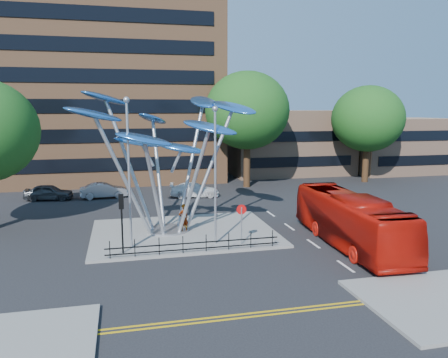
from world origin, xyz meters
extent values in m
plane|color=black|center=(0.00, 0.00, 0.00)|extent=(120.00, 120.00, 0.00)
cube|color=slate|center=(-1.00, 6.00, 0.07)|extent=(12.00, 9.00, 0.15)
cube|color=gold|center=(0.00, -6.00, 0.01)|extent=(40.00, 0.12, 0.01)
cube|color=gold|center=(0.00, -6.30, 0.01)|extent=(40.00, 0.12, 0.01)
cube|color=#8E5E3E|center=(-6.00, 32.00, 15.00)|extent=(25.00, 15.00, 30.00)
cube|color=tan|center=(16.00, 30.00, 4.00)|extent=(15.00, 8.00, 8.00)
cube|color=tan|center=(30.00, 28.00, 3.50)|extent=(12.00, 8.00, 7.00)
cylinder|color=black|center=(8.00, 22.00, 2.86)|extent=(0.70, 0.70, 5.72)
ellipsoid|color=#124112|center=(8.00, 22.00, 8.06)|extent=(8.80, 8.80, 8.10)
cylinder|color=black|center=(22.00, 22.00, 2.53)|extent=(0.70, 0.70, 5.06)
ellipsoid|color=#124112|center=(22.00, 22.00, 7.13)|extent=(8.00, 8.00, 7.36)
cylinder|color=#9EA0A5|center=(-2.00, 6.50, 0.21)|extent=(2.80, 2.80, 0.12)
cylinder|color=#9EA0A5|center=(-3.20, 5.90, 4.05)|extent=(0.24, 0.24, 7.80)
ellipsoid|color=#317AD6|center=(-6.40, 4.90, 7.95)|extent=(3.92, 2.95, 1.39)
cylinder|color=#9EA0A5|center=(-2.40, 5.50, 3.35)|extent=(0.24, 0.24, 6.40)
ellipsoid|color=#317AD6|center=(-3.60, 3.30, 6.55)|extent=(3.47, 1.78, 1.31)
cylinder|color=#9EA0A5|center=(-1.40, 5.70, 3.65)|extent=(0.24, 0.24, 7.00)
ellipsoid|color=#317AD6|center=(0.40, 4.10, 7.15)|extent=(3.81, 3.11, 1.36)
cylinder|color=#9EA0A5|center=(-0.80, 6.50, 4.25)|extent=(0.24, 0.24, 8.20)
ellipsoid|color=#317AD6|center=(2.60, 6.90, 8.35)|extent=(3.52, 4.06, 1.44)
cylinder|color=#9EA0A5|center=(-1.20, 7.40, 4.45)|extent=(0.24, 0.24, 8.60)
ellipsoid|color=#317AD6|center=(1.00, 9.40, 8.75)|extent=(2.21, 3.79, 1.39)
cylinder|color=#9EA0A5|center=(-2.20, 7.50, 3.85)|extent=(0.24, 0.24, 7.40)
ellipsoid|color=#317AD6|center=(-2.60, 10.10, 7.55)|extent=(3.02, 3.71, 1.34)
cylinder|color=#9EA0A5|center=(-3.00, 6.90, 4.55)|extent=(0.24, 0.24, 8.80)
ellipsoid|color=#317AD6|center=(-5.80, 8.30, 8.95)|extent=(3.88, 3.60, 1.42)
ellipsoid|color=#317AD6|center=(-3.80, 6.70, 6.15)|extent=(3.40, 1.96, 1.13)
ellipsoid|color=#317AD6|center=(-1.10, 6.10, 5.75)|extent=(3.39, 2.16, 1.11)
cylinder|color=#9EA0A5|center=(-4.50, 3.50, 4.40)|extent=(0.14, 0.14, 8.50)
sphere|color=#9EA0A5|center=(-4.50, 3.50, 8.77)|extent=(0.36, 0.36, 0.36)
cylinder|color=#9EA0A5|center=(0.50, 3.00, 4.15)|extent=(0.14, 0.14, 8.00)
sphere|color=#9EA0A5|center=(0.50, 3.00, 8.27)|extent=(0.36, 0.36, 0.36)
cylinder|color=black|center=(-5.00, 2.50, 1.75)|extent=(0.10, 0.10, 3.20)
cube|color=black|center=(-5.00, 2.50, 3.15)|extent=(0.28, 0.18, 0.85)
sphere|color=#FF0C0C|center=(-5.00, 2.50, 3.43)|extent=(0.18, 0.18, 0.18)
cylinder|color=#9EA0A5|center=(2.00, 2.50, 1.30)|extent=(0.08, 0.08, 2.30)
cylinder|color=red|center=(2.00, 2.53, 2.30)|extent=(0.60, 0.04, 0.60)
cube|color=white|center=(2.00, 2.55, 2.30)|extent=(0.42, 0.03, 0.10)
cylinder|color=black|center=(-5.70, 1.70, 0.65)|extent=(0.05, 0.05, 1.00)
cylinder|color=black|center=(-4.36, 1.70, 0.65)|extent=(0.05, 0.05, 1.00)
cylinder|color=black|center=(-3.01, 1.70, 0.65)|extent=(0.05, 0.05, 1.00)
cylinder|color=black|center=(-1.67, 1.70, 0.65)|extent=(0.05, 0.05, 1.00)
cylinder|color=black|center=(-0.33, 1.70, 0.65)|extent=(0.05, 0.05, 1.00)
cylinder|color=black|center=(1.01, 1.70, 0.65)|extent=(0.05, 0.05, 1.00)
cylinder|color=black|center=(2.36, 1.70, 0.65)|extent=(0.05, 0.05, 1.00)
cylinder|color=black|center=(3.70, 1.70, 0.65)|extent=(0.05, 0.05, 1.00)
cube|color=black|center=(-1.00, 1.70, 0.70)|extent=(10.00, 0.06, 0.06)
cube|color=black|center=(-1.00, 1.70, 0.35)|extent=(10.00, 0.06, 0.06)
imported|color=#B11108|center=(8.50, 1.27, 1.59)|extent=(3.16, 11.51, 3.18)
imported|color=gray|center=(-1.05, 5.80, 1.11)|extent=(0.83, 0.70, 1.93)
imported|color=#3A3D41|center=(-11.48, 19.64, 0.72)|extent=(4.42, 2.23, 1.44)
imported|color=#9FA1A6|center=(-6.62, 19.44, 0.71)|extent=(4.43, 1.91, 1.42)
imported|color=white|center=(1.71, 18.00, 0.67)|extent=(4.81, 2.46, 1.34)
camera|label=1|loc=(-4.87, -22.05, 8.32)|focal=35.00mm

